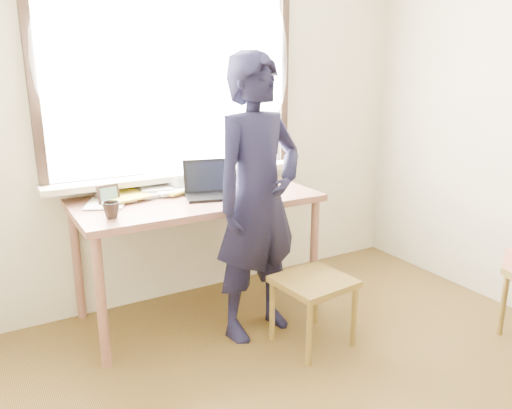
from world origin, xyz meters
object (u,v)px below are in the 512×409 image
desk (196,209)px  laptop (211,188)px  mug_dark (111,210)px  mug_white (178,183)px  person (258,200)px  work_chair (314,289)px

desk → laptop: size_ratio=3.98×
mug_dark → mug_white: bearing=36.4°
person → desk: bearing=109.9°
laptop → work_chair: bearing=-62.7°
mug_white → mug_dark: bearing=-143.6°
desk → mug_white: (-0.04, 0.21, 0.14)m
mug_white → mug_dark: mug_white is taller
person → laptop: bearing=100.6°
laptop → mug_white: (-0.14, 0.24, -0.00)m
desk → work_chair: bearing=-58.1°
desk → person: person is taller
mug_white → work_chair: 1.17m
laptop → mug_dark: bearing=-166.2°
person → mug_white: bearing=103.9°
laptop → person: bearing=-68.3°
desk → person: 0.48m
desk → work_chair: size_ratio=3.42×
desk → person: bearing=-59.0°
mug_white → person: 0.67m
desk → mug_white: 0.25m
mug_white → work_chair: (0.49, -0.92, -0.53)m
mug_dark → person: size_ratio=0.06×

